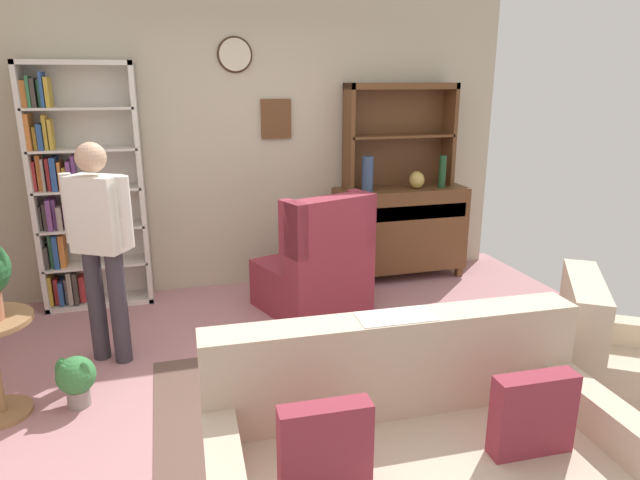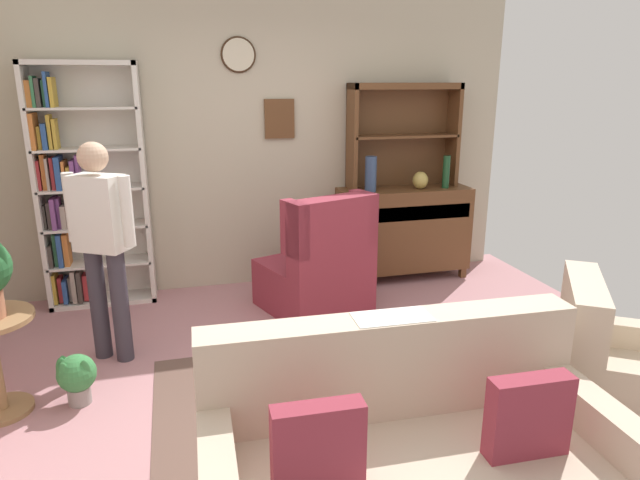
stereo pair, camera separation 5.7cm
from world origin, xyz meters
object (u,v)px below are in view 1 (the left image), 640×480
at_px(armchair_floral, 622,382).
at_px(person_reading, 100,239).
at_px(potted_plant_small, 76,378).
at_px(wingback_chair, 317,270).
at_px(bottle_wine, 442,172).
at_px(bookshelf, 79,192).
at_px(sideboard_hutch, 399,121).
at_px(couch_floral, 413,463).
at_px(sideboard, 400,228).
at_px(vase_round, 417,180).
at_px(vase_tall, 368,174).

xyz_separation_m(armchair_floral, person_reading, (-2.88, 1.67, 0.62)).
bearing_deg(potted_plant_small, wingback_chair, 28.82).
distance_m(bottle_wine, wingback_chair, 1.70).
height_order(armchair_floral, potted_plant_small, armchair_floral).
bearing_deg(bookshelf, potted_plant_small, -87.08).
height_order(bookshelf, sideboard_hutch, bookshelf).
xyz_separation_m(couch_floral, armchair_floral, (1.46, 0.34, -0.02)).
bearing_deg(bottle_wine, wingback_chair, -158.63).
relative_size(sideboard, armchair_floral, 1.22).
distance_m(vase_round, bottle_wine, 0.27).
height_order(sideboard, vase_round, vase_round).
bearing_deg(couch_floral, vase_round, 64.89).
bearing_deg(vase_tall, bookshelf, 176.35).
height_order(vase_tall, wingback_chair, vase_tall).
bearing_deg(sideboard, potted_plant_small, -150.04).
distance_m(armchair_floral, wingback_chair, 2.43).
relative_size(couch_floral, wingback_chair, 1.74).
relative_size(potted_plant_small, person_reading, 0.21).
distance_m(bookshelf, sideboard, 3.00).
bearing_deg(wingback_chair, bookshelf, 158.86).
distance_m(bookshelf, vase_round, 3.09).
bearing_deg(sideboard, armchair_floral, -86.35).
distance_m(sideboard_hutch, bottle_wine, 0.65).
bearing_deg(vase_tall, armchair_floral, -78.03).
height_order(sideboard_hutch, potted_plant_small, sideboard_hutch).
height_order(bottle_wine, armchair_floral, bottle_wine).
height_order(bookshelf, vase_round, bookshelf).
distance_m(sideboard_hutch, vase_round, 0.60).
bearing_deg(bottle_wine, sideboard, 167.11).
bearing_deg(couch_floral, bookshelf, 117.83).
xyz_separation_m(bottle_wine, couch_floral, (-1.67, -2.99, -0.77)).
relative_size(sideboard, vase_round, 7.65).
bearing_deg(vase_round, bottle_wine, -4.95).
relative_size(bookshelf, vase_round, 12.35).
xyz_separation_m(sideboard_hutch, vase_tall, (-0.39, -0.19, -0.47)).
relative_size(vase_tall, vase_round, 1.98).
height_order(couch_floral, potted_plant_small, couch_floral).
xyz_separation_m(vase_round, wingback_chair, (-1.18, -0.59, -0.62)).
xyz_separation_m(bookshelf, vase_tall, (2.56, -0.16, 0.07)).
distance_m(couch_floral, wingback_chair, 2.44).
height_order(vase_tall, couch_floral, vase_tall).
height_order(sideboard, bottle_wine, bottle_wine).
relative_size(vase_tall, couch_floral, 0.18).
bearing_deg(couch_floral, bottle_wine, 60.79).
xyz_separation_m(bookshelf, sideboard_hutch, (2.95, 0.03, 0.54)).
bearing_deg(bottle_wine, couch_floral, -119.21).
height_order(bottle_wine, person_reading, person_reading).
bearing_deg(bookshelf, sideboard_hutch, 0.50).
xyz_separation_m(vase_tall, bottle_wine, (0.78, -0.01, -0.01)).
relative_size(bookshelf, wingback_chair, 2.00).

